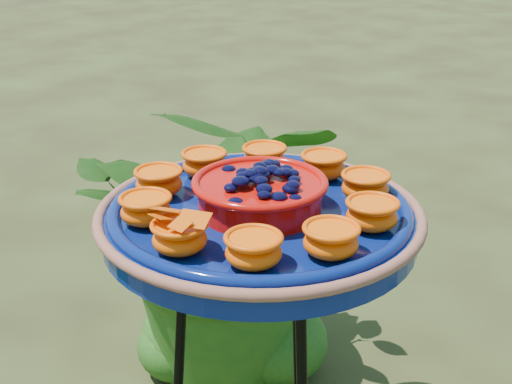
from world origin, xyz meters
TOP-DOWN VIEW (x-y plane):
  - feeder_dish at (-0.01, 0.00)m, footprint 0.57×0.57m
  - shrub_back_left at (-0.69, 0.72)m, footprint 1.12×1.05m

SIDE VIEW (x-z plane):
  - shrub_back_left at x=-0.69m, z-range 0.00..1.00m
  - feeder_dish at x=-0.01m, z-range 0.98..1.10m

